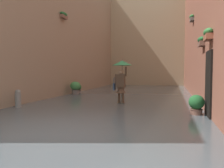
{
  "coord_description": "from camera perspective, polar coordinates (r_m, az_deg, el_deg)",
  "views": [
    {
      "loc": [
        -2.61,
        4.98,
        1.54
      ],
      "look_at": [
        -0.14,
        -4.28,
        0.99
      ],
      "focal_mm": 36.04,
      "sensor_mm": 36.0,
      "label": 1
    }
  ],
  "objects": [
    {
      "name": "building_facade_left",
      "position": [
        14.76,
        23.58,
        15.66
      ],
      "size": [
        2.04,
        22.55,
        9.55
      ],
      "color": "#935642",
      "rests_on": "ground_plane"
    },
    {
      "name": "flood_water",
      "position": [
        14.57,
        4.55,
        -2.66
      ],
      "size": [
        8.39,
        24.55,
        0.07
      ],
      "primitive_type": "cube",
      "color": "#515B60",
      "rests_on": "ground_plane"
    },
    {
      "name": "building_facade_far",
      "position": [
        25.02,
        8.96,
        14.08
      ],
      "size": [
        11.19,
        1.8,
        12.49
      ],
      "primitive_type": "cube",
      "color": "tan",
      "rests_on": "ground_plane"
    },
    {
      "name": "ground_plane",
      "position": [
        14.58,
        4.55,
        -2.79
      ],
      "size": [
        60.0,
        60.0,
        0.0
      ],
      "primitive_type": "plane",
      "color": "gray"
    },
    {
      "name": "potted_plant_near_right",
      "position": [
        14.33,
        -9.29,
        -0.83
      ],
      "size": [
        0.65,
        0.65,
        0.88
      ],
      "color": "#66605B",
      "rests_on": "ground_plane"
    },
    {
      "name": "potted_plant_far_right",
      "position": [
        15.36,
        -8.61,
        -1.2
      ],
      "size": [
        0.45,
        0.45,
        0.68
      ],
      "color": "#66605B",
      "rests_on": "ground_plane"
    },
    {
      "name": "mooring_bollard",
      "position": [
        9.83,
        -22.74,
        -3.62
      ],
      "size": [
        0.24,
        0.24,
        0.8
      ],
      "color": "gray",
      "rests_on": "ground_plane"
    },
    {
      "name": "potted_plant_far_left",
      "position": [
        8.16,
        20.64,
        -4.92
      ],
      "size": [
        0.52,
        0.52,
        0.74
      ],
      "color": "brown",
      "rests_on": "ground_plane"
    },
    {
      "name": "building_facade_right",
      "position": [
        16.37,
        -12.35,
        15.12
      ],
      "size": [
        2.04,
        22.55,
        9.84
      ],
      "color": "gray",
      "rests_on": "ground_plane"
    },
    {
      "name": "person_wading",
      "position": [
        10.3,
        2.41,
        2.53
      ],
      "size": [
        0.92,
        0.92,
        2.09
      ],
      "color": "#4C4233",
      "rests_on": "ground_plane"
    }
  ]
}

